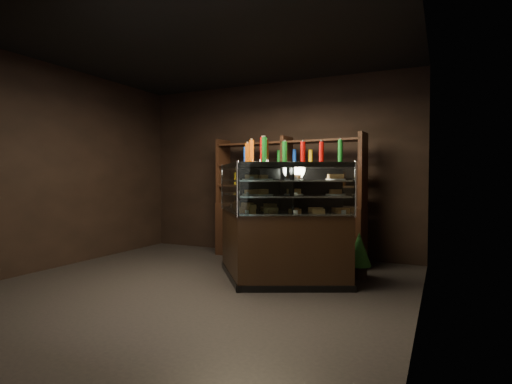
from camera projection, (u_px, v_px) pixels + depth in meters
ground at (195, 288)px, 4.81m from camera, size 5.00×5.00×0.00m
room_shell at (194, 127)px, 4.75m from camera, size 5.02×5.02×3.01m
display_case at (273, 242)px, 5.15m from camera, size 2.10×1.54×1.53m
food_display at (273, 193)px, 5.12m from camera, size 1.71×1.11×0.47m
bottles_top at (273, 152)px, 5.11m from camera, size 1.53×0.97×0.30m
potted_conifer at (359, 248)px, 5.31m from camera, size 0.32×0.32×0.69m
back_shelving at (286, 223)px, 6.48m from camera, size 2.55×0.59×2.00m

